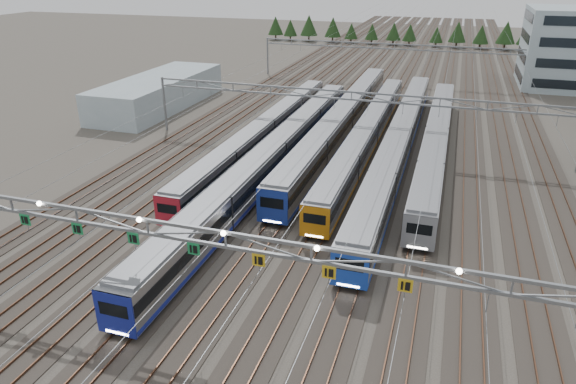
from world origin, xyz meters
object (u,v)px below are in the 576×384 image
(train_f, at_px, (436,140))
(train_a, at_px, (265,131))
(train_b, at_px, (274,156))
(train_e, at_px, (400,140))
(train_d, at_px, (368,133))
(gantry_near, at_px, (224,243))
(gantry_far, at_px, (394,51))
(gantry_mid, at_px, (351,103))
(west_shed, at_px, (159,92))
(train_c, at_px, (342,120))

(train_f, bearing_deg, train_a, -172.07)
(train_b, height_order, train_e, train_e)
(train_d, height_order, train_e, train_e)
(gantry_near, xyz_separation_m, gantry_far, (0.05, 85.12, -0.70))
(train_b, bearing_deg, gantry_far, 83.17)
(train_a, relative_size, gantry_mid, 0.94)
(train_a, relative_size, west_shed, 1.76)
(train_c, xyz_separation_m, train_d, (4.50, -4.31, -0.21))
(gantry_mid, xyz_separation_m, west_shed, (-36.19, 11.89, -3.83))
(train_a, relative_size, train_e, 0.81)
(train_b, bearing_deg, west_shed, 141.68)
(train_b, relative_size, gantry_far, 1.13)
(train_d, height_order, gantry_near, gantry_near)
(train_b, height_order, gantry_mid, gantry_mid)
(west_shed, bearing_deg, gantry_mid, -18.18)
(west_shed, bearing_deg, train_d, -15.38)
(train_d, bearing_deg, train_e, -24.53)
(train_f, bearing_deg, west_shed, 166.90)
(train_a, distance_m, west_shed, 28.69)
(train_e, distance_m, gantry_mid, 7.98)
(train_b, distance_m, train_c, 17.59)
(gantry_far, relative_size, west_shed, 1.88)
(train_c, bearing_deg, gantry_near, -87.24)
(train_c, height_order, gantry_near, gantry_near)
(gantry_far, height_order, west_shed, gantry_far)
(train_d, bearing_deg, west_shed, 164.62)
(train_c, distance_m, train_d, 6.23)
(train_c, height_order, train_d, train_c)
(train_a, bearing_deg, train_c, 41.32)
(train_d, distance_m, gantry_far, 43.96)
(train_d, bearing_deg, train_b, -125.33)
(train_b, xyz_separation_m, train_e, (13.50, 10.64, 0.01))
(train_c, relative_size, gantry_far, 1.09)
(train_a, distance_m, train_b, 10.15)
(train_a, bearing_deg, train_d, 14.94)
(train_b, distance_m, gantry_near, 29.91)
(gantry_far, bearing_deg, train_f, -75.71)
(train_e, relative_size, train_f, 1.22)
(train_b, xyz_separation_m, train_f, (18.00, 12.23, -0.03))
(gantry_near, xyz_separation_m, west_shed, (-36.15, 52.00, -4.53))
(west_shed, bearing_deg, gantry_near, -55.20)
(gantry_far, bearing_deg, gantry_near, -90.03)
(train_f, height_order, gantry_mid, gantry_mid)
(train_b, distance_m, gantry_mid, 13.89)
(train_d, xyz_separation_m, gantry_mid, (-2.25, -1.31, 4.31))
(train_f, distance_m, gantry_mid, 12.05)
(train_a, relative_size, train_c, 0.86)
(train_a, distance_m, gantry_mid, 12.27)
(gantry_near, bearing_deg, train_b, 103.13)
(gantry_mid, bearing_deg, west_shed, 161.82)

